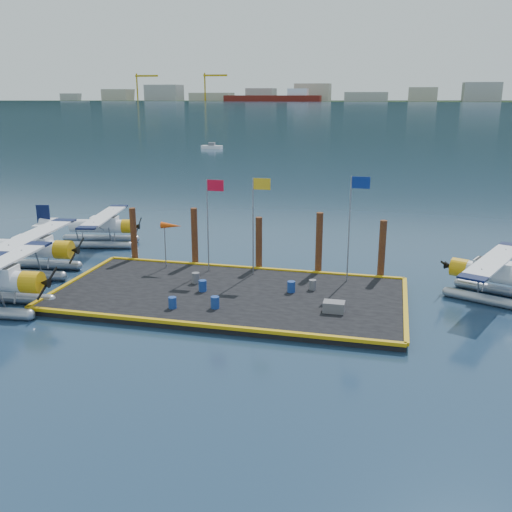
% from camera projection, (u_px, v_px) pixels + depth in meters
% --- Properties ---
extents(ground, '(4000.00, 4000.00, 0.00)m').
position_uv_depth(ground, '(229.00, 299.00, 33.43)').
color(ground, '#182C49').
rests_on(ground, ground).
extents(dock, '(20.00, 10.00, 0.40)m').
position_uv_depth(dock, '(229.00, 296.00, 33.37)').
color(dock, black).
rests_on(dock, ground).
extents(dock_bumpers, '(20.25, 10.25, 0.18)m').
position_uv_depth(dock_bumpers, '(229.00, 291.00, 33.29)').
color(dock_bumpers, '#C3960B').
rests_on(dock_bumpers, dock).
extents(far_backdrop, '(3050.00, 2050.00, 810.00)m').
position_uv_depth(far_backdrop, '(483.00, 94.00, 1601.09)').
color(far_backdrop, black).
rests_on(far_backdrop, ground).
extents(seaplane_b, '(9.19, 10.14, 3.59)m').
position_uv_depth(seaplane_b, '(28.00, 251.00, 37.71)').
color(seaplane_b, '#969AA4').
rests_on(seaplane_b, ground).
extents(seaplane_c, '(8.25, 9.01, 3.19)m').
position_uv_depth(seaplane_c, '(100.00, 228.00, 44.97)').
color(seaplane_c, '#969AA4').
rests_on(seaplane_c, ground).
extents(seaplane_d, '(8.43, 8.88, 3.24)m').
position_uv_depth(seaplane_d, '(499.00, 277.00, 32.83)').
color(seaplane_d, '#969AA4').
rests_on(seaplane_d, ground).
extents(drum_0, '(0.47, 0.47, 0.66)m').
position_uv_depth(drum_0, '(203.00, 286.00, 33.47)').
color(drum_0, navy).
rests_on(drum_0, dock).
extents(drum_1, '(0.46, 0.46, 0.65)m').
position_uv_depth(drum_1, '(215.00, 302.00, 30.82)').
color(drum_1, navy).
rests_on(drum_1, dock).
extents(drum_2, '(0.46, 0.46, 0.66)m').
position_uv_depth(drum_2, '(291.00, 287.00, 33.31)').
color(drum_2, navy).
rests_on(drum_2, dock).
extents(drum_3, '(0.44, 0.44, 0.62)m').
position_uv_depth(drum_3, '(172.00, 303.00, 30.83)').
color(drum_3, navy).
rests_on(drum_3, dock).
extents(drum_4, '(0.43, 0.43, 0.60)m').
position_uv_depth(drum_4, '(313.00, 285.00, 33.74)').
color(drum_4, '#59595E').
rests_on(drum_4, dock).
extents(drum_5, '(0.47, 0.47, 0.66)m').
position_uv_depth(drum_5, '(196.00, 278.00, 34.90)').
color(drum_5, '#59595E').
rests_on(drum_5, dock).
extents(crate, '(1.13, 0.76, 0.57)m').
position_uv_depth(crate, '(334.00, 307.00, 30.31)').
color(crate, '#59595E').
rests_on(crate, dock).
extents(flagpole_red, '(1.14, 0.08, 6.00)m').
position_uv_depth(flagpole_red, '(211.00, 211.00, 36.29)').
color(flagpole_red, gray).
rests_on(flagpole_red, dock).
extents(flagpole_yellow, '(1.14, 0.08, 6.20)m').
position_uv_depth(flagpole_yellow, '(256.00, 211.00, 35.58)').
color(flagpole_yellow, gray).
rests_on(flagpole_yellow, dock).
extents(flagpole_blue, '(1.14, 0.08, 6.50)m').
position_uv_depth(flagpole_blue, '(353.00, 213.00, 34.18)').
color(flagpole_blue, gray).
rests_on(flagpole_blue, dock).
extents(windsock, '(1.40, 0.44, 3.12)m').
position_uv_depth(windsock, '(171.00, 227.00, 37.22)').
color(windsock, gray).
rests_on(windsock, dock).
extents(piling_0, '(0.44, 0.44, 4.00)m').
position_uv_depth(piling_0, '(134.00, 236.00, 39.84)').
color(piling_0, '#421E13').
rests_on(piling_0, ground).
extents(piling_1, '(0.44, 0.44, 4.20)m').
position_uv_depth(piling_1, '(195.00, 238.00, 38.80)').
color(piling_1, '#421E13').
rests_on(piling_1, ground).
extents(piling_2, '(0.44, 0.44, 3.80)m').
position_uv_depth(piling_2, '(259.00, 245.00, 37.84)').
color(piling_2, '#421E13').
rests_on(piling_2, ground).
extents(piling_3, '(0.44, 0.44, 4.30)m').
position_uv_depth(piling_3, '(319.00, 245.00, 36.87)').
color(piling_3, '#421E13').
rests_on(piling_3, ground).
extents(piling_4, '(0.44, 0.44, 4.00)m').
position_uv_depth(piling_4, '(382.00, 251.00, 36.01)').
color(piling_4, '#421E13').
rests_on(piling_4, ground).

